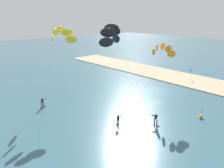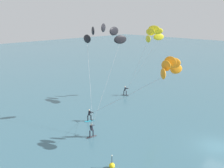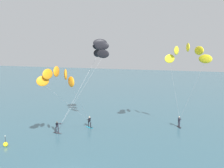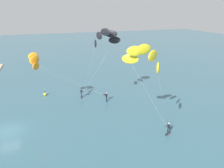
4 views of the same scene
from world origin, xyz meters
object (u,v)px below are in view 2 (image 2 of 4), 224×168
at_px(kitesurfer_nearshore, 103,37).
at_px(marker_buoy, 112,165).
at_px(kitesurfer_mid_water, 165,70).
at_px(kitesurfer_far_out, 153,36).

xyz_separation_m(kitesurfer_nearshore, marker_buoy, (-8.13, -9.54, -10.92)).
bearing_deg(marker_buoy, kitesurfer_mid_water, -1.83).
relative_size(kitesurfer_mid_water, kitesurfer_far_out, 1.02).
bearing_deg(kitesurfer_far_out, marker_buoy, -152.54).
relative_size(kitesurfer_nearshore, kitesurfer_mid_water, 1.03).
relative_size(kitesurfer_far_out, marker_buoy, 8.93).
relative_size(kitesurfer_nearshore, marker_buoy, 9.36).
bearing_deg(marker_buoy, kitesurfer_far_out, 27.46).
bearing_deg(kitesurfer_far_out, kitesurfer_mid_water, -138.95).
height_order(kitesurfer_far_out, marker_buoy, kitesurfer_far_out).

